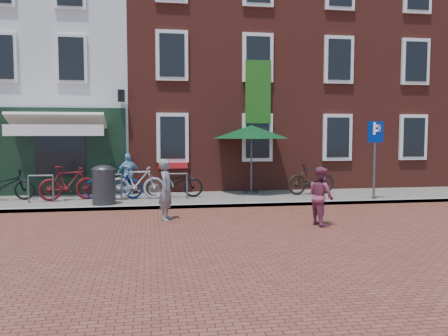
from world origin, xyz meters
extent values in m
plane|color=brown|center=(0.00, 0.00, 0.00)|extent=(80.00, 80.00, 0.00)
cube|color=slate|center=(1.00, 1.50, 0.05)|extent=(24.00, 3.00, 0.10)
cube|color=silver|center=(-5.00, 7.00, 4.50)|extent=(8.00, 8.00, 9.00)
cube|color=maroon|center=(2.00, 7.00, 5.00)|extent=(6.00, 8.00, 10.00)
cube|color=maroon|center=(8.00, 7.00, 5.00)|extent=(6.00, 8.00, 10.00)
cylinder|color=#333335|center=(-1.62, 0.55, 0.60)|extent=(0.66, 0.66, 1.00)
ellipsoid|color=#333335|center=(-1.62, 0.55, 1.17)|extent=(0.66, 0.66, 0.30)
cylinder|color=#4C4C4F|center=(6.60, 0.25, 1.28)|extent=(0.07, 0.07, 2.36)
cube|color=navy|center=(6.60, 0.23, 2.20)|extent=(0.50, 0.04, 0.65)
cylinder|color=#4C4C4F|center=(3.15, 2.36, 0.14)|extent=(0.50, 0.50, 0.08)
cylinder|color=#4C4C4F|center=(3.15, 2.36, 1.20)|extent=(0.06, 0.06, 2.21)
cone|color=#0A3A17|center=(3.15, 2.36, 2.31)|extent=(2.63, 2.63, 0.45)
imported|color=slate|center=(0.11, -1.65, 0.76)|extent=(0.52, 0.64, 1.53)
imported|color=#87364E|center=(3.67, -2.90, 0.69)|extent=(0.64, 0.76, 1.38)
imported|color=#74B2E7|center=(-1.00, 2.60, 0.79)|extent=(0.88, 0.62, 1.38)
imported|color=black|center=(-4.73, 1.82, 0.58)|extent=(1.86, 0.78, 0.95)
imported|color=#5C0F14|center=(-2.76, 1.53, 0.63)|extent=(1.83, 0.92, 1.06)
imported|color=navy|center=(-1.42, 1.65, 0.58)|extent=(1.85, 0.75, 0.95)
imported|color=#969798|center=(-0.70, 1.44, 0.63)|extent=(1.76, 0.51, 1.06)
imported|color=black|center=(0.49, 1.71, 0.58)|extent=(1.86, 0.76, 0.95)
imported|color=black|center=(5.08, 1.71, 0.63)|extent=(1.83, 0.83, 1.06)
camera|label=1|loc=(-0.31, -13.33, 2.19)|focal=37.60mm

